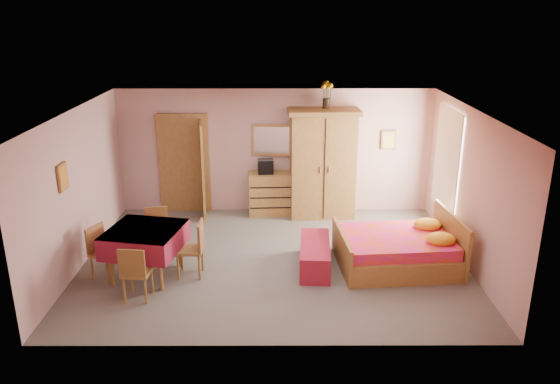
{
  "coord_description": "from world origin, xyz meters",
  "views": [
    {
      "loc": [
        0.08,
        -8.54,
        4.16
      ],
      "look_at": [
        0.1,
        0.3,
        1.15
      ],
      "focal_mm": 35.0,
      "sensor_mm": 36.0,
      "label": 1
    }
  ],
  "objects_px": {
    "wall_mirror": "(272,140)",
    "chair_north": "(157,233)",
    "floor_lamp": "(299,168)",
    "chair_south": "(137,272)",
    "stereo": "(266,166)",
    "chair_west": "(105,253)",
    "bench": "(315,255)",
    "chest_of_drawers": "(272,194)",
    "sunflower_vase": "(327,95)",
    "wardrobe": "(323,164)",
    "dining_table": "(146,252)",
    "chair_east": "(190,249)",
    "bed": "(397,241)"
  },
  "relations": [
    {
      "from": "chest_of_drawers",
      "to": "dining_table",
      "type": "xyz_separation_m",
      "value": [
        -1.99,
        -2.8,
        -0.04
      ]
    },
    {
      "from": "sunflower_vase",
      "to": "dining_table",
      "type": "height_order",
      "value": "sunflower_vase"
    },
    {
      "from": "wall_mirror",
      "to": "chair_west",
      "type": "bearing_deg",
      "value": -126.69
    },
    {
      "from": "stereo",
      "to": "chair_south",
      "type": "height_order",
      "value": "stereo"
    },
    {
      "from": "wall_mirror",
      "to": "stereo",
      "type": "xyz_separation_m",
      "value": [
        -0.12,
        -0.22,
        -0.51
      ]
    },
    {
      "from": "stereo",
      "to": "chair_north",
      "type": "xyz_separation_m",
      "value": [
        -1.85,
        -2.05,
        -0.62
      ]
    },
    {
      "from": "chair_north",
      "to": "dining_table",
      "type": "bearing_deg",
      "value": 78.96
    },
    {
      "from": "wall_mirror",
      "to": "chair_north",
      "type": "bearing_deg",
      "value": -127.18
    },
    {
      "from": "wardrobe",
      "to": "bed",
      "type": "relative_size",
      "value": 1.15
    },
    {
      "from": "stereo",
      "to": "chair_west",
      "type": "bearing_deg",
      "value": -131.28
    },
    {
      "from": "wall_mirror",
      "to": "chair_north",
      "type": "xyz_separation_m",
      "value": [
        -1.97,
        -2.26,
        -1.12
      ]
    },
    {
      "from": "floor_lamp",
      "to": "stereo",
      "type": "bearing_deg",
      "value": -175.7
    },
    {
      "from": "sunflower_vase",
      "to": "dining_table",
      "type": "bearing_deg",
      "value": -137.36
    },
    {
      "from": "sunflower_vase",
      "to": "chair_north",
      "type": "relative_size",
      "value": 0.63
    },
    {
      "from": "wall_mirror",
      "to": "chair_south",
      "type": "bearing_deg",
      "value": -113.85
    },
    {
      "from": "wall_mirror",
      "to": "floor_lamp",
      "type": "height_order",
      "value": "floor_lamp"
    },
    {
      "from": "stereo",
      "to": "dining_table",
      "type": "height_order",
      "value": "stereo"
    },
    {
      "from": "chest_of_drawers",
      "to": "sunflower_vase",
      "type": "relative_size",
      "value": 1.75
    },
    {
      "from": "sunflower_vase",
      "to": "bench",
      "type": "relative_size",
      "value": 0.41
    },
    {
      "from": "wall_mirror",
      "to": "stereo",
      "type": "relative_size",
      "value": 2.68
    },
    {
      "from": "chest_of_drawers",
      "to": "chair_east",
      "type": "height_order",
      "value": "chair_east"
    },
    {
      "from": "floor_lamp",
      "to": "chair_south",
      "type": "xyz_separation_m",
      "value": [
        -2.53,
        -3.56,
        -0.57
      ]
    },
    {
      "from": "wall_mirror",
      "to": "chair_east",
      "type": "xyz_separation_m",
      "value": [
        -1.29,
        -2.99,
        -1.09
      ]
    },
    {
      "from": "dining_table",
      "to": "chair_south",
      "type": "bearing_deg",
      "value": -87.54
    },
    {
      "from": "wardrobe",
      "to": "chair_east",
      "type": "distance_m",
      "value": 3.63
    },
    {
      "from": "chair_north",
      "to": "bench",
      "type": "bearing_deg",
      "value": 160.89
    },
    {
      "from": "chair_north",
      "to": "chest_of_drawers",
      "type": "bearing_deg",
      "value": -143.43
    },
    {
      "from": "chair_south",
      "to": "chair_east",
      "type": "xyz_separation_m",
      "value": [
        0.67,
        0.74,
        0.03
      ]
    },
    {
      "from": "chair_west",
      "to": "sunflower_vase",
      "type": "bearing_deg",
      "value": 152.05
    },
    {
      "from": "floor_lamp",
      "to": "dining_table",
      "type": "bearing_deg",
      "value": -131.93
    },
    {
      "from": "floor_lamp",
      "to": "bench",
      "type": "distance_m",
      "value": 2.68
    },
    {
      "from": "chest_of_drawers",
      "to": "chair_south",
      "type": "distance_m",
      "value": 4.02
    },
    {
      "from": "dining_table",
      "to": "chair_north",
      "type": "bearing_deg",
      "value": 88.54
    },
    {
      "from": "floor_lamp",
      "to": "wardrobe",
      "type": "bearing_deg",
      "value": -14.14
    },
    {
      "from": "wardrobe",
      "to": "chair_west",
      "type": "height_order",
      "value": "wardrobe"
    },
    {
      "from": "bed",
      "to": "chair_east",
      "type": "bearing_deg",
      "value": -179.36
    },
    {
      "from": "chair_north",
      "to": "chair_west",
      "type": "bearing_deg",
      "value": 41.25
    },
    {
      "from": "sunflower_vase",
      "to": "chair_north",
      "type": "distance_m",
      "value": 4.26
    },
    {
      "from": "bench",
      "to": "dining_table",
      "type": "xyz_separation_m",
      "value": [
        -2.74,
        -0.29,
        0.19
      ]
    },
    {
      "from": "sunflower_vase",
      "to": "chest_of_drawers",
      "type": "bearing_deg",
      "value": -177.82
    },
    {
      "from": "chest_of_drawers",
      "to": "chair_west",
      "type": "height_order",
      "value": "chest_of_drawers"
    },
    {
      "from": "bench",
      "to": "floor_lamp",
      "type": "bearing_deg",
      "value": 94.12
    },
    {
      "from": "bed",
      "to": "wall_mirror",
      "type": "bearing_deg",
      "value": 123.63
    },
    {
      "from": "chest_of_drawers",
      "to": "floor_lamp",
      "type": "xyz_separation_m",
      "value": [
        0.57,
        0.05,
        0.56
      ]
    },
    {
      "from": "dining_table",
      "to": "bed",
      "type": "bearing_deg",
      "value": 4.9
    },
    {
      "from": "stereo",
      "to": "sunflower_vase",
      "type": "height_order",
      "value": "sunflower_vase"
    },
    {
      "from": "wardrobe",
      "to": "chair_south",
      "type": "xyz_separation_m",
      "value": [
        -3.0,
        -3.44,
        -0.68
      ]
    },
    {
      "from": "wardrobe",
      "to": "dining_table",
      "type": "relative_size",
      "value": 2.0
    },
    {
      "from": "chest_of_drawers",
      "to": "chair_south",
      "type": "bearing_deg",
      "value": -121.74
    },
    {
      "from": "floor_lamp",
      "to": "bench",
      "type": "bearing_deg",
      "value": -85.88
    }
  ]
}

